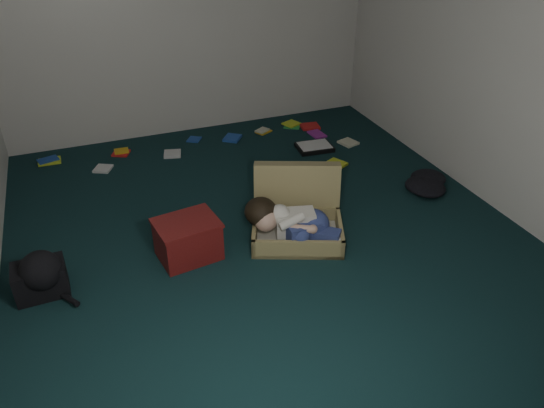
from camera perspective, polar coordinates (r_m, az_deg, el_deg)
floor at (r=4.33m, az=-0.72°, el=-2.98°), size 4.50×4.50×0.00m
wall_back at (r=5.85m, az=-9.12°, el=19.80°), size 4.50×0.00×4.50m
wall_front at (r=2.02m, az=22.30°, el=-6.11°), size 4.50×0.00×4.50m
wall_right at (r=4.80m, az=22.98°, el=15.25°), size 0.00×4.50×4.50m
suitcase at (r=4.27m, az=2.71°, el=-1.13°), size 0.91×0.90×0.52m
person at (r=4.09m, az=2.11°, el=-1.96°), size 0.68×0.57×0.32m
maroon_bin at (r=4.02m, az=-9.04°, el=-3.75°), size 0.50×0.42×0.31m
backpack at (r=3.98m, az=-23.66°, el=-7.35°), size 0.44×0.36×0.26m
clothing_pile at (r=5.14m, az=16.82°, el=2.46°), size 0.57×0.52×0.15m
paper_tray at (r=5.68m, az=4.59°, el=6.13°), size 0.39×0.30×0.05m
book_scatter at (r=5.78m, az=-4.40°, el=6.43°), size 3.22×1.33×0.02m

